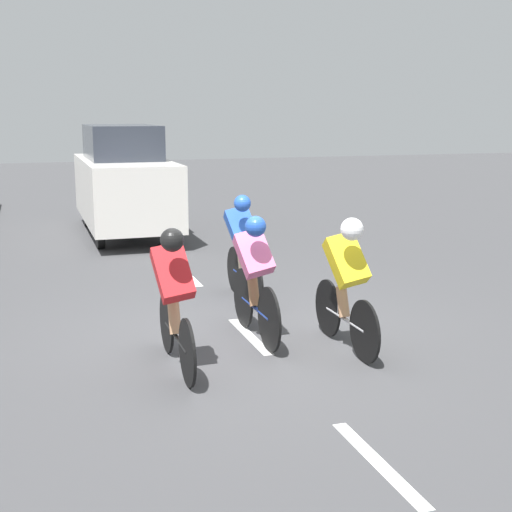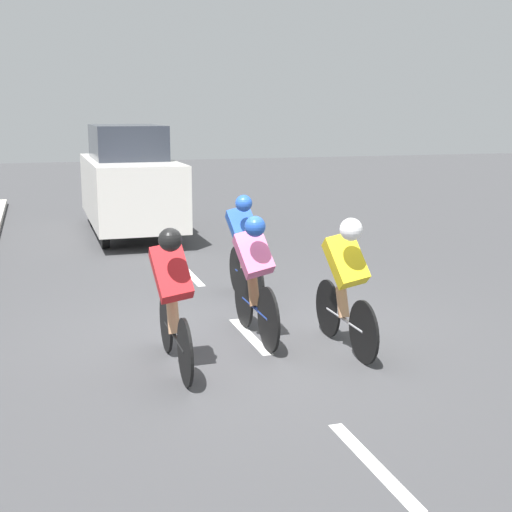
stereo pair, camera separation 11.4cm
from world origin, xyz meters
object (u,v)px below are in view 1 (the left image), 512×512
object	(u,v)px
support_car	(124,181)
cyclist_yellow	(347,279)
cyclist_red	(174,295)
cyclist_pink	(255,275)
cyclist_blue	(243,245)

from	to	relation	value
support_car	cyclist_yellow	bearing A→B (deg)	98.56
cyclist_yellow	support_car	xyz separation A→B (m)	(1.25, -8.29, 0.33)
cyclist_red	support_car	xyz separation A→B (m)	(-0.63, -8.31, 0.34)
cyclist_pink	support_car	size ratio (longest dim) A/B	0.37
cyclist_red	support_car	size ratio (longest dim) A/B	0.37
cyclist_yellow	cyclist_red	world-z (taller)	cyclist_yellow
cyclist_pink	support_car	distance (m)	7.66
cyclist_red	cyclist_blue	bearing A→B (deg)	-121.43
cyclist_blue	support_car	bearing A→B (deg)	-82.56
cyclist_blue	cyclist_pink	bearing A→B (deg)	77.67
cyclist_yellow	cyclist_blue	distance (m)	2.34
cyclist_yellow	cyclist_pink	world-z (taller)	cyclist_yellow
cyclist_pink	cyclist_blue	distance (m)	1.68
cyclist_yellow	cyclist_blue	bearing A→B (deg)	-78.53
cyclist_pink	cyclist_red	bearing A→B (deg)	32.53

